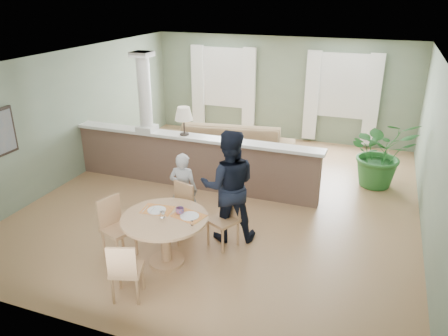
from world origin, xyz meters
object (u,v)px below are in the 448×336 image
at_px(chair_near, 125,269).
at_px(chair_far_man, 226,215).
at_px(child_person, 183,190).
at_px(man_person, 229,186).
at_px(sofa, 226,150).
at_px(chair_side, 115,224).
at_px(dining_table, 166,226).
at_px(chair_far_boy, 180,208).
at_px(houseplant, 381,153).

bearing_deg(chair_near, chair_far_man, -130.74).
xyz_separation_m(child_person, man_person, (0.86, -0.12, 0.26)).
relative_size(sofa, chair_side, 3.22).
bearing_deg(chair_side, man_person, -33.86).
relative_size(child_person, man_person, 0.72).
distance_m(dining_table, chair_far_man, 1.04).
xyz_separation_m(chair_near, child_person, (-0.14, 2.07, 0.18)).
distance_m(chair_far_boy, chair_far_man, 0.79).
relative_size(chair_side, child_person, 0.71).
distance_m(chair_side, man_person, 1.85).
distance_m(houseplant, chair_side, 5.50).
height_order(chair_far_man, chair_near, chair_far_man).
distance_m(sofa, child_person, 2.72).
xyz_separation_m(dining_table, chair_near, (-0.09, -0.96, -0.13)).
relative_size(sofa, dining_table, 2.39).
relative_size(dining_table, man_person, 0.68).
distance_m(chair_far_boy, chair_near, 1.72).
height_order(chair_far_boy, chair_near, chair_far_boy).
bearing_deg(sofa, chair_far_boy, -93.24).
distance_m(sofa, man_person, 3.05).
xyz_separation_m(chair_near, chair_side, (-0.73, 0.88, 0.04)).
distance_m(houseplant, chair_far_man, 3.89).
bearing_deg(houseplant, chair_far_man, -124.33).
bearing_deg(houseplant, chair_far_boy, -132.47).
bearing_deg(man_person, chair_far_boy, -3.36).
relative_size(chair_far_boy, chair_side, 0.98).
relative_size(houseplant, chair_near, 1.67).
relative_size(chair_far_boy, chair_far_man, 1.01).
distance_m(houseplant, chair_far_boy, 4.42).
bearing_deg(chair_near, man_person, -127.91).
relative_size(chair_near, child_person, 0.66).
bearing_deg(child_person, chair_far_man, 155.44).
relative_size(sofa, chair_far_man, 3.30).
height_order(houseplant, chair_far_man, houseplant).
bearing_deg(child_person, man_person, 166.86).
bearing_deg(chair_far_man, child_person, -173.47).
xyz_separation_m(houseplant, chair_near, (-2.94, -4.97, -0.25)).
relative_size(chair_far_boy, child_person, 0.69).
bearing_deg(chair_side, chair_far_man, -39.61).
bearing_deg(dining_table, chair_near, -95.58).
bearing_deg(sofa, chair_near, -94.77).
bearing_deg(chair_far_boy, sofa, 111.77).
relative_size(chair_near, chair_side, 0.93).
bearing_deg(chair_far_boy, chair_far_man, 19.59).
height_order(dining_table, man_person, man_person).
bearing_deg(chair_side, child_person, -6.76).
bearing_deg(houseplant, chair_near, -120.58).
bearing_deg(man_person, child_person, -28.70).
bearing_deg(sofa, man_person, -78.22).
relative_size(chair_far_man, child_person, 0.69).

